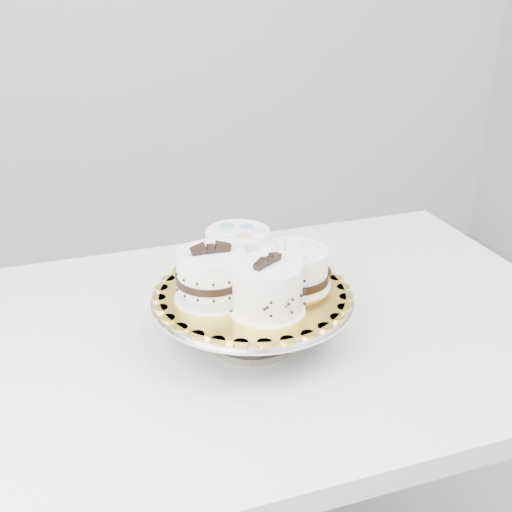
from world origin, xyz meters
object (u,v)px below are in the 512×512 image
object	(u,v)px
cake_dots	(238,252)
table	(261,361)
cake_swirl	(267,289)
cake_banded	(212,277)
cake_board	(252,293)
cake_ribbon	(294,269)
cake_stand	(253,309)

from	to	relation	value
cake_dots	table	bearing A→B (deg)	-51.28
cake_swirl	cake_banded	xyz separation A→B (m)	(-0.07, 0.07, -0.00)
table	cake_board	size ratio (longest dim) A/B	3.86
cake_swirl	cake_banded	world-z (taller)	cake_banded
table	cake_swirl	bearing A→B (deg)	-105.24
table	cake_ribbon	bearing A→B (deg)	-46.41
cake_banded	cake_dots	size ratio (longest dim) A/B	0.93
cake_board	cake_banded	xyz separation A→B (m)	(-0.07, 0.00, 0.04)
cake_stand	cake_board	xyz separation A→B (m)	(0.00, -0.00, 0.03)
cake_board	cake_swirl	size ratio (longest dim) A/B	2.07
cake_stand	cake_swirl	size ratio (longest dim) A/B	2.26
cake_board	table	bearing A→B (deg)	53.82
cake_stand	cake_ribbon	world-z (taller)	cake_ribbon
cake_swirl	cake_ribbon	distance (m)	0.10
cake_dots	cake_ribbon	distance (m)	0.11
cake_ribbon	table	bearing A→B (deg)	139.52
cake_stand	cake_ribbon	bearing A→B (deg)	0.23
cake_banded	table	bearing A→B (deg)	25.73
cake_dots	cake_ribbon	xyz separation A→B (m)	(0.08, -0.07, -0.01)
cake_dots	cake_board	bearing A→B (deg)	-100.19
table	cake_dots	xyz separation A→B (m)	(-0.03, 0.03, 0.22)
cake_stand	cake_swirl	xyz separation A→B (m)	(0.00, -0.07, 0.07)
table	cake_stand	xyz separation A→B (m)	(-0.03, -0.05, 0.14)
cake_dots	cake_ribbon	bearing A→B (deg)	-54.91
cake_swirl	cake_ribbon	size ratio (longest dim) A/B	1.13
cake_board	cake_swirl	world-z (taller)	cake_swirl
cake_swirl	cake_dots	bearing A→B (deg)	60.01
table	cake_banded	size ratio (longest dim) A/B	9.72
table	cake_swirl	size ratio (longest dim) A/B	8.00
cake_board	cake_banded	world-z (taller)	cake_banded
cake_banded	cake_ribbon	world-z (taller)	cake_banded
cake_banded	cake_dots	distance (m)	0.10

